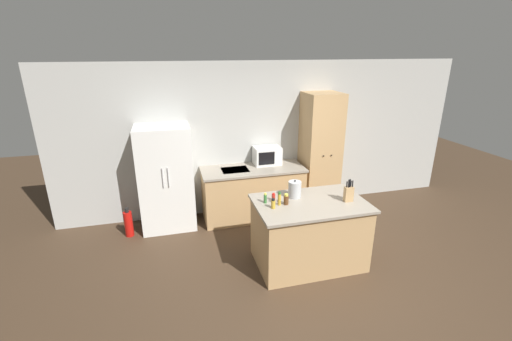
{
  "coord_description": "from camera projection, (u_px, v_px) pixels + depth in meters",
  "views": [
    {
      "loc": [
        -1.7,
        -3.28,
        2.79
      ],
      "look_at": [
        -0.46,
        1.4,
        1.05
      ],
      "focal_mm": 24.0,
      "sensor_mm": 36.0,
      "label": 1
    }
  ],
  "objects": [
    {
      "name": "knife_block",
      "position": [
        349.0,
        193.0,
        4.42
      ],
      "size": [
        0.12,
        0.07,
        0.31
      ],
      "color": "tan",
      "rests_on": "kitchen_island"
    },
    {
      "name": "spice_bottle_pale_salt",
      "position": [
        273.0,
        204.0,
        4.25
      ],
      "size": [
        0.05,
        0.05,
        0.13
      ],
      "color": "gold",
      "rests_on": "kitchen_island"
    },
    {
      "name": "ground_plane",
      "position": [
        320.0,
        281.0,
        4.33
      ],
      "size": [
        14.0,
        14.0,
        0.0
      ],
      "primitive_type": "plane",
      "color": "#423021"
    },
    {
      "name": "wall_back",
      "position": [
        268.0,
        138.0,
        6.02
      ],
      "size": [
        7.2,
        0.06,
        2.6
      ],
      "color": "#B2B2AD",
      "rests_on": "ground_plane"
    },
    {
      "name": "fire_extinguisher",
      "position": [
        129.0,
        223.0,
        5.32
      ],
      "size": [
        0.13,
        0.13,
        0.48
      ],
      "color": "red",
      "rests_on": "ground_plane"
    },
    {
      "name": "microwave",
      "position": [
        267.0,
        155.0,
        5.89
      ],
      "size": [
        0.46,
        0.33,
        0.31
      ],
      "color": "white",
      "rests_on": "back_counter"
    },
    {
      "name": "spice_bottle_tall_dark",
      "position": [
        273.0,
        197.0,
        4.47
      ],
      "size": [
        0.05,
        0.05,
        0.1
      ],
      "color": "#B2281E",
      "rests_on": "kitchen_island"
    },
    {
      "name": "spice_bottle_amber_oil",
      "position": [
        279.0,
        199.0,
        4.33
      ],
      "size": [
        0.04,
        0.04,
        0.18
      ],
      "color": "gold",
      "rests_on": "kitchen_island"
    },
    {
      "name": "pantry_cabinet",
      "position": [
        320.0,
        153.0,
        6.02
      ],
      "size": [
        0.61,
        0.6,
        2.09
      ],
      "color": "tan",
      "rests_on": "ground_plane"
    },
    {
      "name": "refrigerator",
      "position": [
        166.0,
        178.0,
        5.42
      ],
      "size": [
        0.83,
        0.66,
        1.68
      ],
      "color": "white",
      "rests_on": "ground_plane"
    },
    {
      "name": "kettle",
      "position": [
        295.0,
        189.0,
        4.55
      ],
      "size": [
        0.17,
        0.17,
        0.25
      ],
      "color": "#B2B5B7",
      "rests_on": "kitchen_island"
    },
    {
      "name": "spice_bottle_short_red",
      "position": [
        265.0,
        198.0,
        4.39
      ],
      "size": [
        0.04,
        0.04,
        0.14
      ],
      "color": "#337033",
      "rests_on": "kitchen_island"
    },
    {
      "name": "back_counter",
      "position": [
        253.0,
        192.0,
        5.88
      ],
      "size": [
        1.73,
        0.71,
        0.89
      ],
      "color": "tan",
      "rests_on": "ground_plane"
    },
    {
      "name": "spice_bottle_green_herb",
      "position": [
        286.0,
        199.0,
        4.35
      ],
      "size": [
        0.06,
        0.06,
        0.14
      ],
      "color": "#563319",
      "rests_on": "kitchen_island"
    },
    {
      "name": "kitchen_island",
      "position": [
        309.0,
        233.0,
        4.59
      ],
      "size": [
        1.45,
        0.94,
        0.9
      ],
      "color": "tan",
      "rests_on": "ground_plane"
    }
  ]
}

